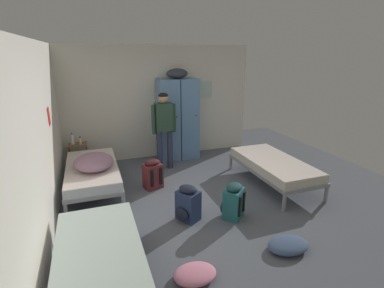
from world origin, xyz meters
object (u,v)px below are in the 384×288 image
shelf_unit (78,154)px  bed_left_rear (92,171)px  bedding_heap (94,162)px  bed_left_front (100,260)px  person_traveler (164,124)px  backpack_teal (233,201)px  water_bottle (72,139)px  locker_bank (178,118)px  clothes_pile_denim (288,245)px  backpack_navy (188,204)px  backpack_maroon (153,174)px  bed_right (274,165)px  lotion_bottle (80,141)px  clothes_pile_pink (195,274)px

shelf_unit → bed_left_rear: 1.18m
shelf_unit → bedding_heap: (0.29, -1.26, 0.25)m
bed_left_front → bedding_heap: 2.38m
person_traveler → backpack_teal: size_ratio=2.97×
water_bottle → backpack_teal: bearing=-51.0°
bed_left_rear → bedding_heap: bearing=-69.3°
bed_left_rear → locker_bank: bearing=30.5°
bed_left_front → bedding_heap: (0.04, 2.37, 0.21)m
person_traveler → clothes_pile_denim: 3.40m
bedding_heap → backpack_navy: 1.89m
bed_left_front → backpack_teal: 2.13m
bed_left_rear → bed_left_front: size_ratio=1.00×
backpack_navy → backpack_maroon: bearing=101.4°
bed_right → lotion_bottle: bearing=150.0°
backpack_maroon → clothes_pile_pink: (-0.06, -2.42, -0.20)m
lotion_bottle → backpack_navy: (1.47, -2.61, -0.39)m
bed_left_rear → clothes_pile_denim: bed_left_rear is taller
bed_right → clothes_pile_denim: size_ratio=3.46×
backpack_navy → lotion_bottle: bearing=119.5°
shelf_unit → bed_left_front: bearing=-86.1°
clothes_pile_pink → backpack_maroon: bearing=88.5°
bed_left_rear → water_bottle: size_ratio=7.69×
locker_bank → backpack_teal: size_ratio=3.76×
bedding_heap → backpack_maroon: bedding_heap is taller
locker_bank → water_bottle: (-2.30, 0.01, -0.29)m
backpack_maroon → clothes_pile_denim: size_ratio=1.00×
clothes_pile_pink → bed_left_rear: bearing=110.2°
lotion_bottle → person_traveler: bearing=-17.5°
bed_left_front → water_bottle: (-0.33, 3.65, 0.30)m
shelf_unit → lotion_bottle: lotion_bottle is taller
bedding_heap → clothes_pile_denim: 3.37m
person_traveler → lotion_bottle: 1.79m
clothes_pile_pink → bed_right: bearing=38.8°
clothes_pile_denim → locker_bank: bearing=94.5°
backpack_maroon → backpack_navy: 1.28m
backpack_maroon → clothes_pile_denim: 2.66m
backpack_teal → clothes_pile_pink: 1.42m
person_traveler → backpack_teal: (0.47, -2.24, -0.72)m
locker_bank → bed_left_rear: locker_bank is taller
shelf_unit → backpack_teal: 3.57m
bed_left_front → lotion_bottle: bearing=92.9°
locker_bank → backpack_navy: (-0.67, -2.66, -0.71)m
bed_right → water_bottle: size_ratio=7.69×
locker_bank → clothes_pile_pink: size_ratio=4.24×
bed_left_front → backpack_maroon: size_ratio=3.45×
bed_right → bedding_heap: size_ratio=2.18×
locker_bank → shelf_unit: locker_bank is taller
bed_left_rear → bedding_heap: bedding_heap is taller
clothes_pile_denim → backpack_maroon: bearing=117.6°
bed_left_rear → backpack_teal: (1.96, -1.66, -0.12)m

